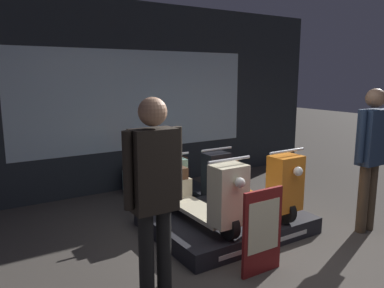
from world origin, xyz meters
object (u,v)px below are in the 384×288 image
object	(u,v)px
scooter_display_right	(254,184)
scooter_backrow_0	(154,183)
person_left_browsing	(154,189)
scooter_display_left	(200,195)
price_sign_board	(262,231)
person_right_browsing	(371,150)
scooter_backrow_1	(197,176)

from	to	relation	value
scooter_display_right	scooter_backrow_0	size ratio (longest dim) A/B	1.00
scooter_display_right	person_left_browsing	world-z (taller)	person_left_browsing
person_left_browsing	scooter_display_right	bearing A→B (deg)	25.86
scooter_backrow_0	scooter_display_left	bearing A→B (deg)	-92.42
person_left_browsing	price_sign_board	world-z (taller)	person_left_browsing
person_right_browsing	price_sign_board	distance (m)	1.96
scooter_backrow_1	person_left_browsing	xyz separation A→B (m)	(-1.91, -2.32, 0.71)
scooter_backrow_1	price_sign_board	xyz separation A→B (m)	(-0.76, -2.40, 0.10)
price_sign_board	scooter_backrow_0	bearing A→B (deg)	90.20
scooter_display_left	scooter_backrow_0	xyz separation A→B (m)	(0.06, 1.37, -0.21)
person_right_browsing	price_sign_board	world-z (taller)	person_right_browsing
scooter_backrow_1	person_right_browsing	distance (m)	2.66
scooter_display_left	price_sign_board	bearing A→B (deg)	-86.27
scooter_backrow_0	person_left_browsing	xyz separation A→B (m)	(-1.14, -2.32, 0.71)
scooter_display_left	price_sign_board	xyz separation A→B (m)	(0.07, -1.02, -0.11)
scooter_backrow_1	scooter_backrow_0	bearing A→B (deg)	180.00
scooter_display_left	scooter_backrow_1	distance (m)	1.62
scooter_display_left	person_right_browsing	world-z (taller)	person_right_browsing
scooter_display_right	scooter_backrow_0	xyz separation A→B (m)	(-0.80, 1.37, -0.21)
scooter_backrow_0	person_right_browsing	size ratio (longest dim) A/B	0.89
scooter_display_right	scooter_display_left	bearing A→B (deg)	180.00
scooter_display_left	person_right_browsing	distance (m)	2.20
scooter_backrow_0	scooter_backrow_1	bearing A→B (deg)	0.00
scooter_display_right	scooter_backrow_0	distance (m)	1.60
scooter_backrow_1	price_sign_board	size ratio (longest dim) A/B	1.84
scooter_display_left	scooter_backrow_0	world-z (taller)	scooter_display_left
scooter_backrow_0	price_sign_board	distance (m)	2.40
scooter_display_left	scooter_backrow_0	size ratio (longest dim) A/B	1.00
person_left_browsing	person_right_browsing	size ratio (longest dim) A/B	0.99
person_right_browsing	scooter_display_left	bearing A→B (deg)	154.00
scooter_backrow_0	person_right_browsing	xyz separation A→B (m)	(1.87, -2.32, 0.71)
person_left_browsing	price_sign_board	size ratio (longest dim) A/B	2.05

